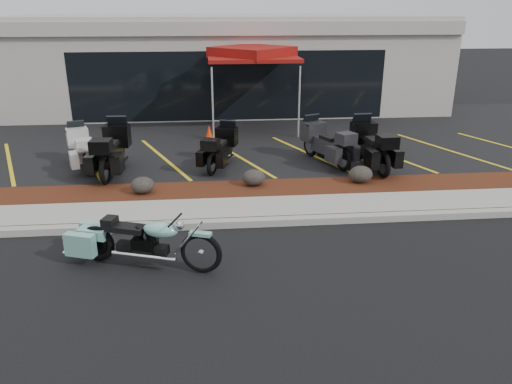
{
  "coord_description": "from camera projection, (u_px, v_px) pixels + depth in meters",
  "views": [
    {
      "loc": [
        -0.82,
        -8.75,
        4.39
      ],
      "look_at": [
        0.12,
        1.2,
        0.64
      ],
      "focal_mm": 35.0,
      "sensor_mm": 36.0,
      "label": 1
    }
  ],
  "objects": [
    {
      "name": "sidewalk",
      "position": [
        249.0,
        210.0,
        11.24
      ],
      "size": [
        24.0,
        1.2,
        0.15
      ],
      "primitive_type": "cube",
      "color": "gray",
      "rests_on": "ground"
    },
    {
      "name": "boulder_left",
      "position": [
        143.0,
        185.0,
        11.92
      ],
      "size": [
        0.57,
        0.47,
        0.4
      ],
      "primitive_type": "ellipsoid",
      "color": "black",
      "rests_on": "mulch_bed"
    },
    {
      "name": "boulder_mid",
      "position": [
        254.0,
        178.0,
        12.44
      ],
      "size": [
        0.58,
        0.48,
        0.41
      ],
      "primitive_type": "ellipsoid",
      "color": "black",
      "rests_on": "mulch_bed"
    },
    {
      "name": "touring_grey",
      "position": [
        311.0,
        135.0,
        14.73
      ],
      "size": [
        1.61,
        2.35,
        1.28
      ],
      "primitive_type": null,
      "rotation": [
        0.0,
        0.0,
        1.96
      ],
      "color": "#29282D",
      "rests_on": "upper_lot"
    },
    {
      "name": "popup_canopy",
      "position": [
        252.0,
        54.0,
        17.47
      ],
      "size": [
        3.49,
        3.49,
        2.9
      ],
      "rotation": [
        0.0,
        0.0,
        0.13
      ],
      "color": "silver",
      "rests_on": "upper_lot"
    },
    {
      "name": "ground",
      "position": [
        255.0,
        244.0,
        9.77
      ],
      "size": [
        90.0,
        90.0,
        0.0
      ],
      "primitive_type": "plane",
      "color": "black",
      "rests_on": "ground"
    },
    {
      "name": "mulch_bed",
      "position": [
        245.0,
        191.0,
        12.36
      ],
      "size": [
        24.0,
        1.2,
        0.16
      ],
      "primitive_type": "cube",
      "color": "black",
      "rests_on": "ground"
    },
    {
      "name": "hero_cruiser",
      "position": [
        201.0,
        247.0,
        8.56
      ],
      "size": [
        2.91,
        1.6,
        1.0
      ],
      "primitive_type": null,
      "rotation": [
        0.0,
        0.0,
        -0.33
      ],
      "color": "#7BC0AF",
      "rests_on": "ground"
    },
    {
      "name": "boulder_right",
      "position": [
        361.0,
        174.0,
        12.65
      ],
      "size": [
        0.61,
        0.51,
        0.43
      ],
      "primitive_type": "ellipsoid",
      "color": "black",
      "rests_on": "mulch_bed"
    },
    {
      "name": "upper_lot",
      "position": [
        234.0,
        137.0,
        17.39
      ],
      "size": [
        26.0,
        9.6,
        0.15
      ],
      "primitive_type": "cube",
      "color": "black",
      "rests_on": "ground"
    },
    {
      "name": "touring_white",
      "position": [
        78.0,
        141.0,
        14.3
      ],
      "size": [
        1.44,
        2.19,
        1.19
      ],
      "primitive_type": null,
      "rotation": [
        0.0,
        0.0,
        1.92
      ],
      "color": "white",
      "rests_on": "upper_lot"
    },
    {
      "name": "touring_black_front",
      "position": [
        119.0,
        140.0,
        14.0
      ],
      "size": [
        1.06,
        2.45,
        1.39
      ],
      "primitive_type": null,
      "rotation": [
        0.0,
        0.0,
        1.51
      ],
      "color": "black",
      "rests_on": "upper_lot"
    },
    {
      "name": "touring_black_rear",
      "position": [
        361.0,
        137.0,
        14.42
      ],
      "size": [
        1.07,
        2.41,
        1.37
      ],
      "primitive_type": null,
      "rotation": [
        0.0,
        0.0,
        1.64
      ],
      "color": "black",
      "rests_on": "upper_lot"
    },
    {
      "name": "dealership_building",
      "position": [
        226.0,
        62.0,
        22.56
      ],
      "size": [
        18.0,
        8.16,
        4.0
      ],
      "color": "#9B958C",
      "rests_on": "ground"
    },
    {
      "name": "touring_black_mid",
      "position": [
        228.0,
        140.0,
        14.42
      ],
      "size": [
        1.41,
        2.18,
        1.18
      ],
      "primitive_type": null,
      "rotation": [
        0.0,
        0.0,
        1.23
      ],
      "color": "black",
      "rests_on": "upper_lot"
    },
    {
      "name": "curb",
      "position": [
        252.0,
        222.0,
        10.59
      ],
      "size": [
        24.0,
        0.25,
        0.15
      ],
      "primitive_type": "cube",
      "color": "gray",
      "rests_on": "ground"
    },
    {
      "name": "traffic_cone",
      "position": [
        209.0,
        132.0,
        16.76
      ],
      "size": [
        0.36,
        0.36,
        0.47
      ],
      "primitive_type": "cone",
      "rotation": [
        0.0,
        0.0,
        -0.29
      ],
      "color": "red",
      "rests_on": "upper_lot"
    }
  ]
}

